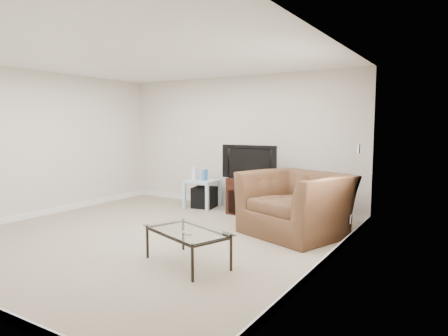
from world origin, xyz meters
The scene contains 18 objects.
floor centered at (0.00, 0.00, 0.00)m, with size 5.00×5.00×0.00m, color tan.
ceiling centered at (0.00, 0.00, 2.50)m, with size 5.00×5.00×0.00m, color white.
wall_back centered at (0.00, 2.50, 1.25)m, with size 5.00×0.02×2.50m, color silver.
wall_left centered at (-2.50, 0.00, 1.25)m, with size 0.02×5.00×2.50m, color silver.
wall_right centered at (2.50, 0.00, 1.25)m, with size 0.02×5.00×2.50m, color silver.
plate_back centered at (-1.40, 2.49, 1.25)m, with size 0.12×0.02×0.12m, color white.
plate_right_switch centered at (2.49, 1.60, 1.25)m, with size 0.02×0.09×0.13m, color white.
plate_right_outlet centered at (2.49, 1.30, 0.30)m, with size 0.02×0.08×0.12m, color white.
tv_stand centered at (0.56, 2.05, 0.32)m, with size 0.78×0.54×0.65m, color black, non-canonical shape.
dvd_player centered at (0.56, 2.01, 0.54)m, with size 0.40×0.28×0.06m, color black.
television centered at (0.56, 2.02, 0.94)m, with size 0.95×0.19×0.59m, color black.
side_table centered at (-0.52, 2.05, 0.27)m, with size 0.55×0.55×0.53m, color silver, non-canonical shape.
subwoofer centered at (-0.48, 2.07, 0.19)m, with size 0.41×0.41×0.41m, color black.
game_console centered at (-0.65, 2.02, 0.65)m, with size 0.06×0.18×0.24m, color white.
game_case centered at (-0.45, 2.03, 0.64)m, with size 0.06×0.16×0.21m, color #337FCC.
recliner centered at (1.72, 1.20, 0.60)m, with size 1.38×0.89×1.20m, color #492D1E.
coffee_table centered at (1.14, -0.63, 0.20)m, with size 1.02×0.58×0.40m, color black, non-canonical shape.
remote centered at (1.24, -0.77, 0.41)m, with size 0.16×0.04×0.02m, color #B2B2B7.
Camera 1 is at (3.82, -4.17, 1.59)m, focal length 32.00 mm.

